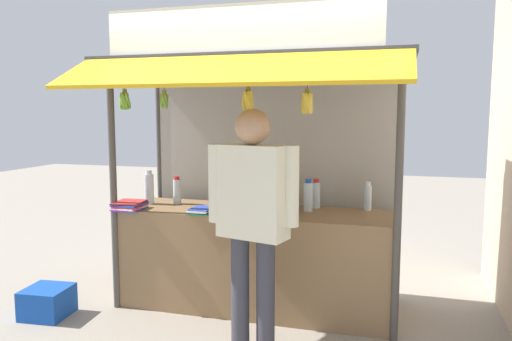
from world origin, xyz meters
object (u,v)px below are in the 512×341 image
(water_bottle_left, at_px, (240,192))
(vendor_person, at_px, (253,208))
(water_bottle_front_left, at_px, (368,197))
(banana_bunch_inner_left, at_px, (164,100))
(water_bottle_back_left, at_px, (177,191))
(banana_bunch_inner_right, at_px, (248,100))
(magazine_stack_far_right, at_px, (130,205))
(banana_bunch_leftmost, at_px, (125,101))
(water_bottle_right, at_px, (149,188))
(banana_bunch_rightmost, at_px, (307,103))
(magazine_stack_mid_right, at_px, (202,210))
(water_bottle_mid_left, at_px, (308,196))
(water_bottle_rear_center, at_px, (316,194))
(plastic_crate, at_px, (47,302))

(water_bottle_left, relative_size, vendor_person, 0.15)
(water_bottle_front_left, bearing_deg, banana_bunch_inner_left, -155.09)
(water_bottle_front_left, distance_m, water_bottle_back_left, 1.74)
(banana_bunch_inner_right, bearing_deg, magazine_stack_far_right, 171.27)
(banana_bunch_inner_right, bearing_deg, vendor_person, -67.90)
(banana_bunch_inner_right, relative_size, banana_bunch_leftmost, 1.03)
(water_bottle_right, relative_size, banana_bunch_inner_left, 1.10)
(banana_bunch_rightmost, bearing_deg, banana_bunch_inner_right, -179.97)
(water_bottle_front_left, xyz_separation_m, banana_bunch_rightmost, (-0.41, -0.73, 0.80))
(magazine_stack_mid_right, relative_size, vendor_person, 0.15)
(water_bottle_mid_left, height_order, water_bottle_back_left, water_bottle_mid_left)
(water_bottle_front_left, xyz_separation_m, magazine_stack_far_right, (-2.01, -0.55, -0.08))
(banana_bunch_inner_right, distance_m, banana_bunch_leftmost, 1.06)
(magazine_stack_mid_right, bearing_deg, water_bottle_rear_center, 29.47)
(water_bottle_front_left, xyz_separation_m, banana_bunch_inner_right, (-0.86, -0.73, 0.82))
(water_bottle_right, bearing_deg, banana_bunch_rightmost, -16.55)
(banana_bunch_inner_left, distance_m, vendor_person, 1.18)
(magazine_stack_mid_right, bearing_deg, water_bottle_back_left, 138.91)
(water_bottle_left, height_order, water_bottle_back_left, water_bottle_left)
(water_bottle_left, relative_size, water_bottle_right, 0.84)
(water_bottle_front_left, bearing_deg, banana_bunch_leftmost, -159.17)
(water_bottle_mid_left, distance_m, water_bottle_rear_center, 0.17)
(water_bottle_right, relative_size, banana_bunch_leftmost, 1.06)
(magazine_stack_mid_right, height_order, plastic_crate, magazine_stack_mid_right)
(banana_bunch_inner_right, bearing_deg, water_bottle_right, 157.30)
(water_bottle_mid_left, relative_size, magazine_stack_mid_right, 1.09)
(water_bottle_back_left, xyz_separation_m, magazine_stack_mid_right, (0.38, -0.33, -0.10))
(water_bottle_front_left, relative_size, banana_bunch_leftmost, 0.82)
(water_bottle_right, height_order, water_bottle_back_left, water_bottle_right)
(banana_bunch_leftmost, relative_size, plastic_crate, 0.85)
(banana_bunch_inner_right, relative_size, vendor_person, 0.18)
(water_bottle_right, distance_m, water_bottle_back_left, 0.26)
(water_bottle_mid_left, bearing_deg, banana_bunch_rightmost, -81.76)
(magazine_stack_mid_right, bearing_deg, banana_bunch_inner_right, -23.11)
(water_bottle_mid_left, height_order, magazine_stack_mid_right, water_bottle_mid_left)
(banana_bunch_inner_right, relative_size, banana_bunch_rightmost, 0.92)
(plastic_crate, bearing_deg, vendor_person, -2.30)
(magazine_stack_mid_right, distance_m, plastic_crate, 1.52)
(water_bottle_front_left, relative_size, magazine_stack_mid_right, 0.96)
(magazine_stack_far_right, height_order, banana_bunch_leftmost, banana_bunch_leftmost)
(banana_bunch_inner_left, xyz_separation_m, vendor_person, (0.83, -0.32, -0.77))
(banana_bunch_inner_left, bearing_deg, plastic_crate, -166.35)
(water_bottle_back_left, relative_size, magazine_stack_mid_right, 1.01)
(water_bottle_mid_left, height_order, water_bottle_rear_center, water_bottle_mid_left)
(water_bottle_right, height_order, plastic_crate, water_bottle_right)
(banana_bunch_inner_right, height_order, banana_bunch_leftmost, same)
(magazine_stack_mid_right, relative_size, banana_bunch_inner_right, 0.83)
(water_bottle_right, bearing_deg, water_bottle_mid_left, 3.06)
(magazine_stack_far_right, bearing_deg, magazine_stack_mid_right, 2.39)
(banana_bunch_inner_left, bearing_deg, water_bottle_front_left, 24.91)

